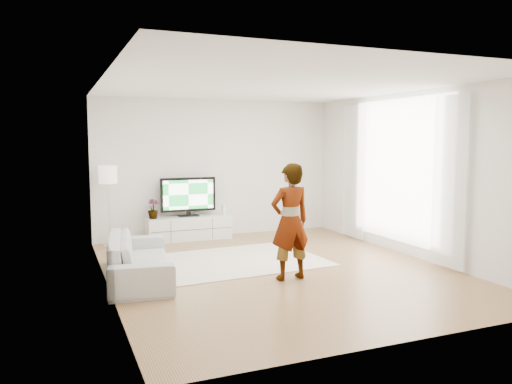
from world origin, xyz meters
name	(u,v)px	position (x,y,z in m)	size (l,w,h in m)	color
floor	(277,269)	(0.00, 0.00, 0.00)	(6.00, 6.00, 0.00)	#A37C49
ceiling	(278,84)	(0.00, 0.00, 2.80)	(6.00, 6.00, 0.00)	white
wall_left	(105,184)	(-2.50, 0.00, 1.40)	(0.02, 6.00, 2.80)	silver
wall_right	(411,174)	(2.50, 0.00, 1.40)	(0.02, 6.00, 2.80)	silver
wall_back	(217,168)	(0.00, 3.00, 1.40)	(5.00, 0.02, 2.80)	silver
wall_front	(408,201)	(0.00, -3.00, 1.40)	(5.00, 0.02, 2.80)	silver
window	(399,170)	(2.48, 0.30, 1.45)	(0.01, 2.60, 2.50)	white
curtain_near	(450,182)	(2.40, -1.00, 1.35)	(0.04, 0.70, 2.60)	white
curtain_far	(354,172)	(2.40, 1.60, 1.35)	(0.04, 0.70, 2.60)	white
media_console	(189,228)	(-0.67, 2.76, 0.23)	(1.66, 0.47, 0.47)	silver
television	(188,195)	(-0.67, 2.79, 0.89)	(1.11, 0.22, 0.77)	black
game_console	(224,210)	(0.06, 2.76, 0.57)	(0.05, 0.15, 0.20)	white
potted_plant	(153,209)	(-1.37, 2.77, 0.66)	(0.21, 0.21, 0.38)	#3F7238
rug	(235,261)	(-0.42, 0.74, 0.01)	(2.78, 2.00, 0.01)	silver
player	(290,222)	(-0.07, -0.58, 0.84)	(0.60, 0.39, 1.65)	#334772
sofa	(139,258)	(-2.04, 0.26, 0.31)	(2.13, 0.83, 0.62)	#B8B8B3
floor_lamp	(108,178)	(-2.20, 2.70, 1.28)	(0.34, 0.34, 1.51)	silver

